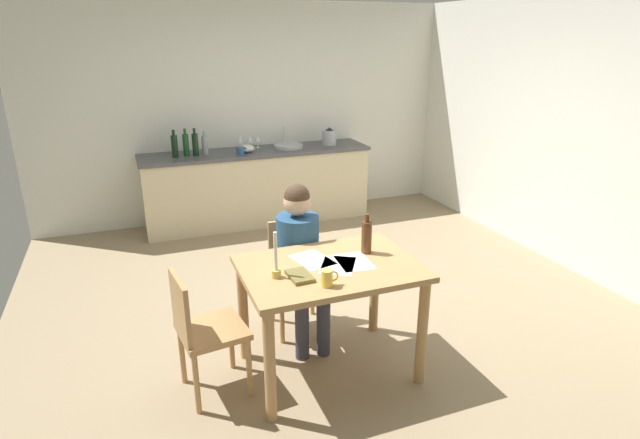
{
  "coord_description": "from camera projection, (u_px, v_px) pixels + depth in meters",
  "views": [
    {
      "loc": [
        -1.46,
        -3.73,
        2.21
      ],
      "look_at": [
        -0.11,
        -0.21,
        0.85
      ],
      "focal_mm": 28.86,
      "sensor_mm": 36.0,
      "label": 1
    }
  ],
  "objects": [
    {
      "name": "bottle_vinegar",
      "position": [
        186.0,
        144.0,
        5.85
      ],
      "size": [
        0.07,
        0.07,
        0.31
      ],
      "color": "#194C23",
      "rests_on": "kitchen_counter"
    },
    {
      "name": "bottle_wine_red",
      "position": [
        195.0,
        144.0,
        5.86
      ],
      "size": [
        0.07,
        0.07,
        0.31
      ],
      "color": "black",
      "rests_on": "kitchen_counter"
    },
    {
      "name": "chair_side_empty",
      "position": [
        203.0,
        329.0,
        3.22
      ],
      "size": [
        0.45,
        0.45,
        0.85
      ],
      "color": "tan",
      "rests_on": "ground"
    },
    {
      "name": "paper_envelope",
      "position": [
        313.0,
        260.0,
        3.43
      ],
      "size": [
        0.27,
        0.33,
        0.0
      ],
      "primitive_type": "cube",
      "rotation": [
        0.0,
        0.0,
        0.22
      ],
      "color": "white",
      "rests_on": "dining_table"
    },
    {
      "name": "candlestick",
      "position": [
        276.0,
        265.0,
        3.15
      ],
      "size": [
        0.06,
        0.06,
        0.3
      ],
      "color": "gold",
      "rests_on": "dining_table"
    },
    {
      "name": "mixing_bowl",
      "position": [
        246.0,
        148.0,
        6.06
      ],
      "size": [
        0.2,
        0.2,
        0.09
      ],
      "primitive_type": "ellipsoid",
      "color": "white",
      "rests_on": "kitchen_counter"
    },
    {
      "name": "kitchen_counter",
      "position": [
        258.0,
        186.0,
        6.33
      ],
      "size": [
        2.75,
        0.64,
        0.9
      ],
      "color": "beige",
      "rests_on": "ground"
    },
    {
      "name": "ground_plane",
      "position": [
        324.0,
        303.0,
        4.52
      ],
      "size": [
        5.2,
        5.2,
        0.04
      ],
      "primitive_type": "cube",
      "color": "#937F60"
    },
    {
      "name": "paper_bill",
      "position": [
        354.0,
        262.0,
        3.4
      ],
      "size": [
        0.23,
        0.31,
        0.0
      ],
      "primitive_type": "cube",
      "rotation": [
        0.0,
        0.0,
        -0.09
      ],
      "color": "white",
      "rests_on": "dining_table"
    },
    {
      "name": "bottle_sauce",
      "position": [
        205.0,
        145.0,
        5.92
      ],
      "size": [
        0.07,
        0.07,
        0.27
      ],
      "color": "#8C999E",
      "rests_on": "kitchen_counter"
    },
    {
      "name": "wine_bottle_on_table",
      "position": [
        367.0,
        236.0,
        3.5
      ],
      "size": [
        0.07,
        0.07,
        0.28
      ],
      "color": "#593319",
      "rests_on": "dining_table"
    },
    {
      "name": "bottle_oil",
      "position": [
        175.0,
        146.0,
        5.78
      ],
      "size": [
        0.07,
        0.07,
        0.31
      ],
      "color": "black",
      "rests_on": "kitchen_counter"
    },
    {
      "name": "wall_back",
      "position": [
        248.0,
        113.0,
        6.36
      ],
      "size": [
        5.2,
        0.12,
        2.6
      ],
      "primitive_type": "cube",
      "color": "silver",
      "rests_on": "ground"
    },
    {
      "name": "dining_table",
      "position": [
        330.0,
        284.0,
        3.39
      ],
      "size": [
        1.15,
        0.81,
        0.79
      ],
      "color": "tan",
      "rests_on": "ground"
    },
    {
      "name": "chair_at_table",
      "position": [
        295.0,
        271.0,
        4.01
      ],
      "size": [
        0.42,
        0.42,
        0.85
      ],
      "color": "tan",
      "rests_on": "ground"
    },
    {
      "name": "stovetop_kettle",
      "position": [
        329.0,
        137.0,
        6.46
      ],
      "size": [
        0.18,
        0.18,
        0.22
      ],
      "color": "#B7BABF",
      "rests_on": "kitchen_counter"
    },
    {
      "name": "paper_letter",
      "position": [
        338.0,
        265.0,
        3.34
      ],
      "size": [
        0.33,
        0.36,
        0.0
      ],
      "primitive_type": "cube",
      "rotation": [
        0.0,
        0.0,
        -0.53
      ],
      "color": "white",
      "rests_on": "dining_table"
    },
    {
      "name": "person_seated",
      "position": [
        300.0,
        254.0,
        3.81
      ],
      "size": [
        0.34,
        0.6,
        1.19
      ],
      "color": "navy",
      "rests_on": "ground"
    },
    {
      "name": "sink_unit",
      "position": [
        288.0,
        146.0,
        6.31
      ],
      "size": [
        0.36,
        0.36,
        0.24
      ],
      "color": "#B2B7BC",
      "rests_on": "kitchen_counter"
    },
    {
      "name": "wine_glass_by_kettle",
      "position": [
        250.0,
        139.0,
        6.26
      ],
      "size": [
        0.07,
        0.07,
        0.15
      ],
      "color": "silver",
      "rests_on": "kitchen_counter"
    },
    {
      "name": "teacup_on_counter",
      "position": [
        241.0,
        150.0,
        5.96
      ],
      "size": [
        0.13,
        0.09,
        0.09
      ],
      "color": "#33598C",
      "rests_on": "kitchen_counter"
    },
    {
      "name": "wine_glass_back_left",
      "position": [
        240.0,
        140.0,
        6.22
      ],
      "size": [
        0.07,
        0.07,
        0.15
      ],
      "color": "silver",
      "rests_on": "kitchen_counter"
    },
    {
      "name": "book_magazine",
      "position": [
        300.0,
        276.0,
        3.17
      ],
      "size": [
        0.14,
        0.21,
        0.02
      ],
      "primitive_type": "cube",
      "rotation": [
        0.0,
        0.0,
        0.05
      ],
      "color": "brown",
      "rests_on": "dining_table"
    },
    {
      "name": "wine_glass_near_sink",
      "position": [
        257.0,
        139.0,
        6.29
      ],
      "size": [
        0.07,
        0.07,
        0.15
      ],
      "color": "silver",
      "rests_on": "kitchen_counter"
    },
    {
      "name": "wall_right",
      "position": [
        575.0,
        135.0,
        4.95
      ],
      "size": [
        0.12,
        5.2,
        2.6
      ],
      "primitive_type": "cube",
      "color": "silver",
      "rests_on": "ground"
    },
    {
      "name": "coffee_mug",
      "position": [
        327.0,
        278.0,
        3.05
      ],
      "size": [
        0.11,
        0.07,
        0.1
      ],
      "color": "#F2CC4C",
      "rests_on": "dining_table"
    }
  ]
}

